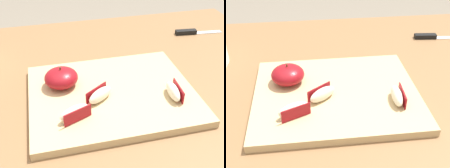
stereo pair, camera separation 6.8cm
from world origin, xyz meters
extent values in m
cube|color=brown|center=(0.00, 0.00, 0.72)|extent=(1.22, 0.84, 0.03)
cube|color=brown|center=(0.55, 0.36, 0.35)|extent=(0.06, 0.06, 0.70)
cube|color=tan|center=(0.06, -0.07, 0.74)|extent=(0.38, 0.31, 0.02)
ellipsoid|color=maroon|center=(-0.05, -0.02, 0.77)|extent=(0.08, 0.08, 0.04)
cylinder|color=#4C3319|center=(-0.05, -0.02, 0.80)|extent=(0.00, 0.00, 0.01)
ellipsoid|color=#F4EACC|center=(0.03, -0.10, 0.76)|extent=(0.07, 0.06, 0.03)
cube|color=maroon|center=(0.02, -0.09, 0.76)|extent=(0.05, 0.04, 0.03)
ellipsoid|color=#F4EACC|center=(-0.03, -0.14, 0.76)|extent=(0.07, 0.05, 0.03)
cube|color=maroon|center=(-0.03, -0.15, 0.76)|extent=(0.06, 0.03, 0.03)
ellipsoid|color=#F4EACC|center=(0.19, -0.12, 0.76)|extent=(0.03, 0.07, 0.03)
cube|color=maroon|center=(0.20, -0.12, 0.76)|extent=(0.01, 0.06, 0.03)
cube|color=silver|center=(0.47, 0.21, 0.73)|extent=(0.09, 0.03, 0.00)
cube|color=black|center=(0.39, 0.22, 0.74)|extent=(0.07, 0.03, 0.01)
camera|label=1|loc=(-0.07, -0.61, 1.15)|focal=47.34mm
camera|label=2|loc=(0.00, -0.62, 1.15)|focal=47.34mm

